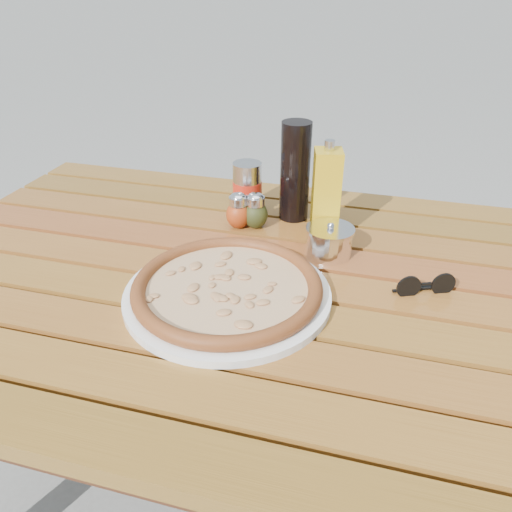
% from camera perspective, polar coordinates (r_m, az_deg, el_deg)
% --- Properties ---
extents(table, '(1.40, 0.90, 0.75)m').
position_cam_1_polar(table, '(0.98, -0.31, -5.93)').
color(table, '#331E0B').
rests_on(table, ground).
extents(plate, '(0.42, 0.42, 0.01)m').
position_cam_1_polar(plate, '(0.87, -3.27, -4.38)').
color(plate, white).
rests_on(plate, table).
extents(pizza, '(0.35, 0.35, 0.03)m').
position_cam_1_polar(pizza, '(0.86, -3.30, -3.52)').
color(pizza, beige).
rests_on(pizza, plate).
extents(pepper_shaker, '(0.06, 0.06, 0.08)m').
position_cam_1_polar(pepper_shaker, '(1.09, -2.04, 5.14)').
color(pepper_shaker, '#B43F14').
rests_on(pepper_shaker, table).
extents(oregano_shaker, '(0.06, 0.06, 0.08)m').
position_cam_1_polar(oregano_shaker, '(1.09, -0.06, 5.14)').
color(oregano_shaker, '#373D18').
rests_on(oregano_shaker, table).
extents(dark_bottle, '(0.09, 0.09, 0.22)m').
position_cam_1_polar(dark_bottle, '(1.11, 4.49, 9.58)').
color(dark_bottle, black).
rests_on(dark_bottle, table).
extents(soda_can, '(0.08, 0.08, 0.12)m').
position_cam_1_polar(soda_can, '(1.16, -1.00, 7.70)').
color(soda_can, silver).
rests_on(soda_can, table).
extents(olive_oil_cruet, '(0.07, 0.07, 0.21)m').
position_cam_1_polar(olive_oil_cruet, '(1.04, 7.99, 6.98)').
color(olive_oil_cruet, gold).
rests_on(olive_oil_cruet, table).
extents(parmesan_tin, '(0.11, 0.11, 0.07)m').
position_cam_1_polar(parmesan_tin, '(1.00, 8.39, 1.73)').
color(parmesan_tin, white).
rests_on(parmesan_tin, table).
extents(sunglasses, '(0.11, 0.06, 0.04)m').
position_cam_1_polar(sunglasses, '(0.93, 18.77, -3.26)').
color(sunglasses, black).
rests_on(sunglasses, table).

